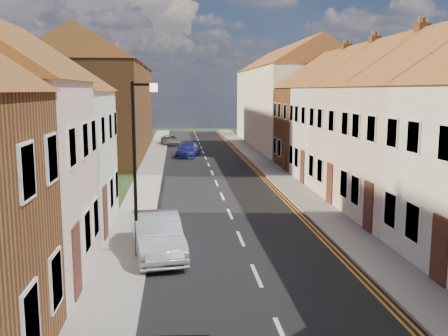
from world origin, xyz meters
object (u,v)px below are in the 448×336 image
object	(u,v)px
lamppost	(137,159)
car_distant	(170,140)
car_mid	(157,235)
car_far	(188,150)

from	to	relation	value
lamppost	car_distant	size ratio (longest dim) A/B	1.57
lamppost	car_distant	distance (m)	36.92
car_distant	car_mid	bearing A→B (deg)	-96.50
car_far	lamppost	bearing A→B (deg)	-84.53
lamppost	car_mid	xyz separation A→B (m)	(0.61, 0.33, -2.79)
car_mid	car_far	size ratio (longest dim) A/B	1.07
car_mid	car_distant	distance (m)	36.47
lamppost	car_mid	distance (m)	2.88
car_mid	car_far	xyz separation A→B (m)	(1.70, 26.81, -0.13)
car_far	car_distant	distance (m)	9.81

